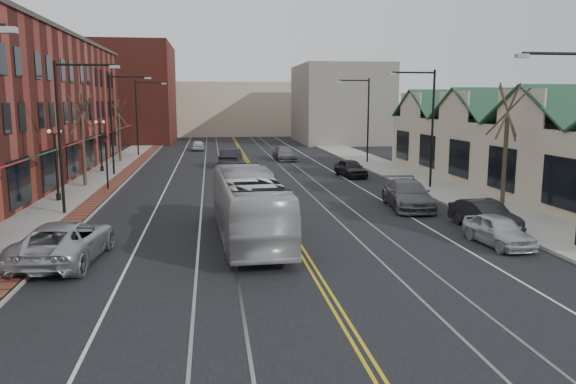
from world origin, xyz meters
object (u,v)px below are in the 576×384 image
object	(u,v)px
parked_car_c	(408,195)
parked_car_d	(351,168)
parked_car_b	(485,215)
parked_car_a	(498,230)
parked_suv	(65,242)
transit_bus	(249,206)

from	to	relation	value
parked_car_c	parked_car_d	distance (m)	13.30
parked_car_b	parked_car_c	xyz separation A→B (m)	(-1.80, 5.63, 0.10)
parked_car_b	parked_car_a	bearing A→B (deg)	-113.56
parked_car_a	parked_car_b	xyz separation A→B (m)	(0.84, 2.89, 0.03)
parked_suv	parked_car_b	size ratio (longest dim) A/B	1.37
parked_car_b	parked_car_c	bearing A→B (deg)	100.45
parked_car_c	parked_car_d	size ratio (longest dim) A/B	1.33
transit_bus	parked_suv	bearing A→B (deg)	17.19
parked_car_b	transit_bus	bearing A→B (deg)	174.38
parked_car_a	parked_car_c	bearing A→B (deg)	92.07
parked_car_a	parked_car_b	bearing A→B (deg)	69.38
parked_car_d	parked_car_c	bearing A→B (deg)	-96.82
parked_car_b	parked_car_d	xyz separation A→B (m)	(-1.80, 18.92, 0.01)
transit_bus	parked_car_d	world-z (taller)	transit_bus
parked_car_a	parked_car_b	size ratio (longest dim) A/B	0.92
parked_suv	parked_car_c	distance (m)	18.80
transit_bus	parked_car_c	size ratio (longest dim) A/B	1.96
parked_car_b	parked_car_c	world-z (taller)	parked_car_c
transit_bus	parked_car_c	bearing A→B (deg)	-150.55
parked_car_b	parked_car_d	distance (m)	19.01
transit_bus	parked_suv	world-z (taller)	transit_bus
transit_bus	parked_car_b	xyz separation A→B (m)	(11.30, 0.33, -0.81)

